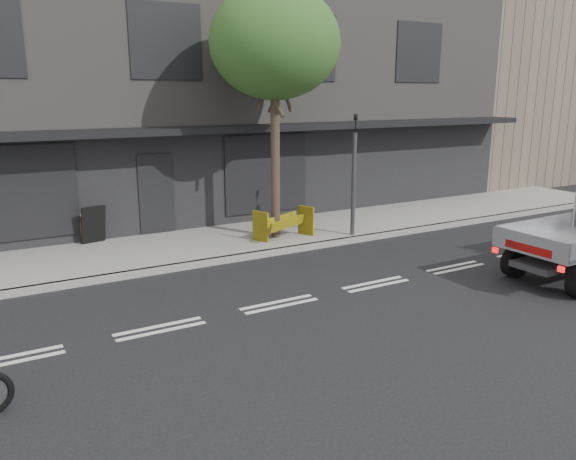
% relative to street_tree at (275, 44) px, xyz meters
% --- Properties ---
extents(ground, '(80.00, 80.00, 0.00)m').
position_rel_street_tree_xyz_m(ground, '(-2.20, -4.20, -5.28)').
color(ground, black).
rests_on(ground, ground).
extents(sidewalk, '(32.00, 3.20, 0.15)m').
position_rel_street_tree_xyz_m(sidewalk, '(-2.20, 0.50, -5.20)').
color(sidewalk, gray).
rests_on(sidewalk, ground).
extents(kerb, '(32.00, 0.20, 0.15)m').
position_rel_street_tree_xyz_m(kerb, '(-2.20, -1.10, -5.20)').
color(kerb, gray).
rests_on(kerb, ground).
extents(building_main, '(26.00, 10.00, 8.00)m').
position_rel_street_tree_xyz_m(building_main, '(-2.20, 7.10, -1.28)').
color(building_main, slate).
rests_on(building_main, ground).
extents(building_neighbour, '(14.00, 10.00, 10.00)m').
position_rel_street_tree_xyz_m(building_neighbour, '(17.80, 7.10, -0.28)').
color(building_neighbour, brown).
rests_on(building_neighbour, ground).
extents(street_tree, '(3.40, 3.40, 6.74)m').
position_rel_street_tree_xyz_m(street_tree, '(0.00, 0.00, 0.00)').
color(street_tree, '#382B21').
rests_on(street_tree, ground).
extents(traffic_light_pole, '(0.12, 0.12, 3.50)m').
position_rel_street_tree_xyz_m(traffic_light_pole, '(2.00, -0.85, -3.63)').
color(traffic_light_pole, '#2D2D30').
rests_on(traffic_light_pole, ground).
extents(construction_barrier, '(1.65, 1.20, 0.86)m').
position_rel_street_tree_xyz_m(construction_barrier, '(0.14, -0.43, -4.70)').
color(construction_barrier, yellow).
rests_on(construction_barrier, sidewalk).
extents(sandwich_board, '(0.71, 0.55, 1.01)m').
position_rel_street_tree_xyz_m(sandwich_board, '(-4.51, 1.80, -4.62)').
color(sandwich_board, black).
rests_on(sandwich_board, sidewalk).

